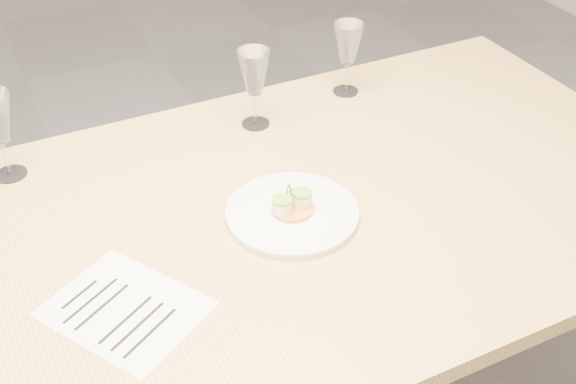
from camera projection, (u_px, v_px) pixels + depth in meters
name	position (u px, v px, depth m)	size (l,w,h in m)	color
dining_table	(159.00, 273.00, 1.46)	(2.40, 1.00, 0.75)	tan
dinner_plate	(292.00, 212.00, 1.49)	(0.28, 0.28, 0.07)	white
recipe_sheet	(125.00, 309.00, 1.29)	(0.32, 0.34, 0.00)	white
wine_glass_2	(254.00, 74.00, 1.71)	(0.08, 0.08, 0.20)	white
wine_glass_3	(348.00, 45.00, 1.84)	(0.08, 0.08, 0.19)	white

